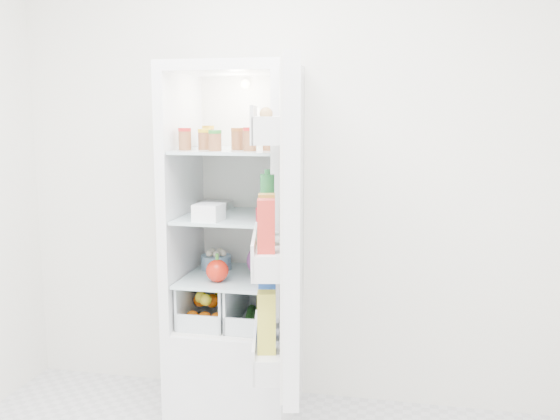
% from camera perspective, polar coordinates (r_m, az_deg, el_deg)
% --- Properties ---
extents(room_walls, '(3.02, 3.02, 2.61)m').
position_cam_1_polar(room_walls, '(1.89, -8.67, 9.61)').
color(room_walls, white).
rests_on(room_walls, ground).
extents(refrigerator, '(0.60, 0.60, 1.80)m').
position_cam_1_polar(refrigerator, '(3.27, -3.83, -7.09)').
color(refrigerator, silver).
rests_on(refrigerator, ground).
extents(shelf_low, '(0.49, 0.53, 0.01)m').
position_cam_1_polar(shelf_low, '(3.19, -4.15, -6.10)').
color(shelf_low, silver).
rests_on(shelf_low, refrigerator).
extents(shelf_mid, '(0.49, 0.53, 0.02)m').
position_cam_1_polar(shelf_mid, '(3.12, -4.22, -0.60)').
color(shelf_mid, silver).
rests_on(shelf_mid, refrigerator).
extents(shelf_top, '(0.49, 0.53, 0.02)m').
position_cam_1_polar(shelf_top, '(3.09, -4.29, 5.46)').
color(shelf_top, silver).
rests_on(shelf_top, refrigerator).
extents(crisper_left, '(0.23, 0.46, 0.22)m').
position_cam_1_polar(crisper_left, '(3.26, -6.22, -8.17)').
color(crisper_left, silver).
rests_on(crisper_left, refrigerator).
extents(crisper_right, '(0.23, 0.46, 0.22)m').
position_cam_1_polar(crisper_right, '(3.19, -1.99, -8.48)').
color(crisper_right, silver).
rests_on(crisper_right, refrigerator).
extents(condiment_jars, '(0.46, 0.32, 0.08)m').
position_cam_1_polar(condiment_jars, '(3.01, -5.16, 6.31)').
color(condiment_jars, '#B21919').
rests_on(condiment_jars, shelf_top).
extents(squeeze_bottle, '(0.07, 0.07, 0.20)m').
position_cam_1_polar(squeeze_bottle, '(3.15, -1.54, 7.51)').
color(squeeze_bottle, white).
rests_on(squeeze_bottle, shelf_top).
extents(tub_white, '(0.14, 0.14, 0.08)m').
position_cam_1_polar(tub_white, '(2.97, -6.54, -0.21)').
color(tub_white, white).
rests_on(tub_white, shelf_mid).
extents(tin_red, '(0.10, 0.10, 0.06)m').
position_cam_1_polar(tin_red, '(2.94, -1.31, -0.41)').
color(tin_red, red).
rests_on(tin_red, shelf_mid).
extents(foil_tray, '(0.19, 0.15, 0.04)m').
position_cam_1_polar(foil_tray, '(3.34, -5.97, 0.49)').
color(foil_tray, '#B6B7BB').
rests_on(foil_tray, shelf_mid).
extents(tub_green, '(0.12, 0.15, 0.08)m').
position_cam_1_polar(tub_green, '(3.18, -1.08, 0.43)').
color(tub_green, '#419049').
rests_on(tub_green, shelf_mid).
extents(red_cabbage, '(0.17, 0.17, 0.17)m').
position_cam_1_polar(red_cabbage, '(3.12, -1.48, -4.65)').
color(red_cabbage, '#63225C').
rests_on(red_cabbage, shelf_low).
extents(bell_pepper, '(0.11, 0.11, 0.11)m').
position_cam_1_polar(bell_pepper, '(3.06, -5.76, -5.55)').
color(bell_pepper, red).
rests_on(bell_pepper, shelf_low).
extents(mushroom_bowl, '(0.19, 0.19, 0.07)m').
position_cam_1_polar(mushroom_bowl, '(3.31, -5.85, -4.76)').
color(mushroom_bowl, '#7B9CB8').
rests_on(mushroom_bowl, shelf_low).
extents(citrus_pile, '(0.20, 0.24, 0.16)m').
position_cam_1_polar(citrus_pile, '(3.22, -6.53, -8.74)').
color(citrus_pile, '#FD640D').
rests_on(citrus_pile, refrigerator).
extents(veg_pile, '(0.16, 0.30, 0.10)m').
position_cam_1_polar(veg_pile, '(3.21, -1.91, -9.30)').
color(veg_pile, '#204517').
rests_on(veg_pile, refrigerator).
extents(fridge_door, '(0.28, 0.60, 1.30)m').
position_cam_1_polar(fridge_door, '(2.48, 0.21, -2.04)').
color(fridge_door, silver).
rests_on(fridge_door, refrigerator).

